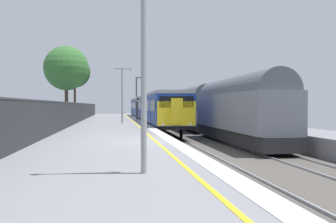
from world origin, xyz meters
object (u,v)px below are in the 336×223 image
Objects in this scene: freight_train_adjacent_track at (180,107)px; speed_limit_sign at (138,105)px; platform_lamp_mid at (122,90)px; platform_lamp_near at (144,47)px; background_tree_centre at (75,73)px; signal_gantry at (139,93)px; background_tree_left at (67,69)px; commuter_train_at_platform at (150,108)px.

freight_train_adjacent_track is 9.76m from speed_limit_sign.
speed_limit_sign is at bearing 73.85° from platform_lamp_mid.
platform_lamp_near is 48.63m from background_tree_centre.
speed_limit_sign is 0.52× the size of platform_lamp_mid.
signal_gantry is (-5.47, -4.00, 1.58)m from freight_train_adjacent_track.
platform_lamp_mid is (-1.71, -5.92, 1.30)m from speed_limit_sign.
platform_lamp_mid reaches higher than speed_limit_sign.
signal_gantry is at bearing 32.68° from background_tree_left.
signal_gantry is at bearing 77.85° from platform_lamp_mid.
background_tree_centre is at bearing 114.48° from speed_limit_sign.
signal_gantry is at bearing -119.96° from commuter_train_at_platform.
commuter_train_at_platform is 3.42m from signal_gantry.
speed_limit_sign is 0.29× the size of background_tree_centre.
background_tree_left is 18.72m from background_tree_centre.
speed_limit_sign is at bearing 86.77° from platform_lamp_near.
speed_limit_sign is 0.52× the size of platform_lamp_near.
signal_gantry is 0.65× the size of background_tree_left.
platform_lamp_mid is at bearing -43.06° from background_tree_left.
commuter_train_at_platform is 12.12m from background_tree_left.
platform_lamp_near is (-1.71, -30.39, 1.29)m from speed_limit_sign.
platform_lamp_mid is (-2.09, -9.72, -0.09)m from signal_gantry.
background_tree_left is at bearing 100.24° from platform_lamp_near.
background_tree_centre is (-8.06, 17.70, 4.71)m from speed_limit_sign.
freight_train_adjacent_track is at bearing 78.80° from platform_lamp_near.
platform_lamp_near reaches higher than commuter_train_at_platform.
background_tree_centre is at bearing 97.52° from platform_lamp_near.
signal_gantry is at bearing 84.32° from speed_limit_sign.
platform_lamp_mid is 0.56× the size of background_tree_centre.
signal_gantry is (-1.47, -2.54, 1.75)m from commuter_train_at_platform.
freight_train_adjacent_track is at bearing 61.13° from platform_lamp_mid.
background_tree_centre reaches higher than signal_gantry.
background_tree_left is (-7.41, -4.75, 2.11)m from signal_gantry.
platform_lamp_near is 1.00× the size of platform_lamp_mid.
commuter_train_at_platform is at bearing -160.05° from freight_train_adjacent_track.
background_tree_centre reaches higher than commuter_train_at_platform.
commuter_train_at_platform is at bearing -48.90° from background_tree_centre.
commuter_train_at_platform is 4.60× the size of background_tree_centre.
background_tree_left reaches higher than speed_limit_sign.
platform_lamp_mid reaches higher than freight_train_adjacent_track.
platform_lamp_mid is at bearing -102.15° from signal_gantry.
speed_limit_sign is 6.29m from platform_lamp_mid.
commuter_train_at_platform is 8.28× the size of platform_lamp_mid.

